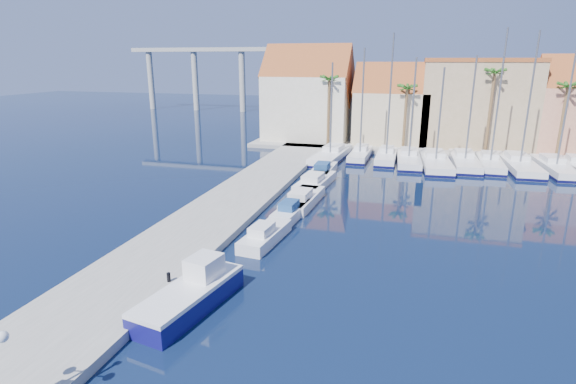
% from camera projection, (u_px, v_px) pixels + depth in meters
% --- Properties ---
extents(ground, '(260.00, 260.00, 0.00)m').
position_uv_depth(ground, '(283.00, 319.00, 21.27)').
color(ground, black).
rests_on(ground, ground).
extents(quay_west, '(6.00, 77.00, 0.50)m').
position_uv_depth(quay_west, '(223.00, 209.00, 36.00)').
color(quay_west, gray).
rests_on(quay_west, ground).
extents(shore_north, '(54.00, 16.00, 0.50)m').
position_uv_depth(shore_north, '(448.00, 145.00, 62.87)').
color(shore_north, gray).
rests_on(shore_north, ground).
extents(bollard, '(0.20, 0.20, 0.50)m').
position_uv_depth(bollard, '(169.00, 277.00, 23.70)').
color(bollard, black).
rests_on(bollard, quay_west).
extents(fishing_boat, '(3.29, 6.75, 2.26)m').
position_uv_depth(fishing_boat, '(192.00, 293.00, 22.05)').
color(fishing_boat, '#110F5B').
rests_on(fishing_boat, ground).
extents(motorboat_west_0, '(2.26, 5.54, 1.40)m').
position_uv_depth(motorboat_west_0, '(265.00, 235.00, 30.00)').
color(motorboat_west_0, white).
rests_on(motorboat_west_0, ground).
extents(motorboat_west_1, '(2.04, 5.25, 1.40)m').
position_uv_depth(motorboat_west_1, '(291.00, 211.00, 34.87)').
color(motorboat_west_1, white).
rests_on(motorboat_west_1, ground).
extents(motorboat_west_2, '(2.51, 6.85, 1.40)m').
position_uv_depth(motorboat_west_2, '(302.00, 199.00, 37.79)').
color(motorboat_west_2, white).
rests_on(motorboat_west_2, ground).
extents(motorboat_west_3, '(2.88, 7.37, 1.40)m').
position_uv_depth(motorboat_west_3, '(315.00, 181.00, 43.21)').
color(motorboat_west_3, white).
rests_on(motorboat_west_3, ground).
extents(motorboat_west_4, '(1.98, 6.14, 1.40)m').
position_uv_depth(motorboat_west_4, '(323.00, 170.00, 47.71)').
color(motorboat_west_4, white).
rests_on(motorboat_west_4, ground).
extents(sailboat_0, '(3.86, 11.30, 11.48)m').
position_uv_depth(sailboat_0, '(332.00, 155.00, 55.04)').
color(sailboat_0, white).
rests_on(sailboat_0, ground).
extents(sailboat_1, '(2.32, 8.18, 13.10)m').
position_uv_depth(sailboat_1, '(360.00, 154.00, 55.28)').
color(sailboat_1, white).
rests_on(sailboat_1, ground).
extents(sailboat_2, '(2.29, 8.63, 14.66)m').
position_uv_depth(sailboat_2, '(386.00, 156.00, 54.13)').
color(sailboat_2, white).
rests_on(sailboat_2, ground).
extents(sailboat_3, '(3.16, 10.00, 12.05)m').
position_uv_depth(sailboat_3, '(409.00, 159.00, 52.84)').
color(sailboat_3, white).
rests_on(sailboat_3, ground).
extents(sailboat_4, '(3.82, 11.63, 11.00)m').
position_uv_depth(sailboat_4, '(435.00, 161.00, 51.58)').
color(sailboat_4, white).
rests_on(sailboat_4, ground).
extents(sailboat_5, '(3.01, 10.58, 12.25)m').
position_uv_depth(sailboat_5, '(464.00, 161.00, 51.68)').
color(sailboat_5, white).
rests_on(sailboat_5, ground).
extents(sailboat_6, '(2.63, 9.29, 14.99)m').
position_uv_depth(sailboat_6, '(490.00, 162.00, 50.83)').
color(sailboat_6, white).
rests_on(sailboat_6, ground).
extents(sailboat_7, '(3.47, 11.34, 14.69)m').
position_uv_depth(sailboat_7, '(518.00, 164.00, 50.14)').
color(sailboat_7, white).
rests_on(sailboat_7, ground).
extents(sailboat_8, '(3.45, 10.31, 12.93)m').
position_uv_depth(sailboat_8, '(554.00, 167.00, 48.88)').
color(sailboat_8, white).
rests_on(sailboat_8, ground).
extents(building_0, '(12.30, 9.00, 13.50)m').
position_uv_depth(building_0, '(308.00, 97.00, 65.39)').
color(building_0, beige).
rests_on(building_0, shore_north).
extents(building_1, '(10.30, 8.00, 11.00)m').
position_uv_depth(building_1, '(392.00, 108.00, 62.61)').
color(building_1, '#C8B78D').
rests_on(building_1, shore_north).
extents(building_2, '(14.20, 10.20, 11.50)m').
position_uv_depth(building_2, '(476.00, 102.00, 60.38)').
color(building_2, tan).
rests_on(building_2, shore_north).
extents(palm_0, '(2.60, 2.60, 10.15)m').
position_uv_depth(palm_0, '(329.00, 81.00, 59.01)').
color(palm_0, brown).
rests_on(palm_0, shore_north).
extents(palm_1, '(2.60, 2.60, 9.15)m').
position_uv_depth(palm_1, '(407.00, 90.00, 56.67)').
color(palm_1, brown).
rests_on(palm_1, shore_north).
extents(palm_2, '(2.60, 2.60, 11.15)m').
position_uv_depth(palm_2, '(495.00, 75.00, 53.52)').
color(palm_2, brown).
rests_on(palm_2, shore_north).
extents(palm_3, '(2.60, 2.60, 9.65)m').
position_uv_depth(palm_3, '(568.00, 88.00, 51.83)').
color(palm_3, brown).
rests_on(palm_3, shore_north).
extents(viaduct, '(48.00, 2.20, 14.45)m').
position_uv_depth(viaduct, '(221.00, 66.00, 104.23)').
color(viaduct, '#9E9E99').
rests_on(viaduct, ground).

